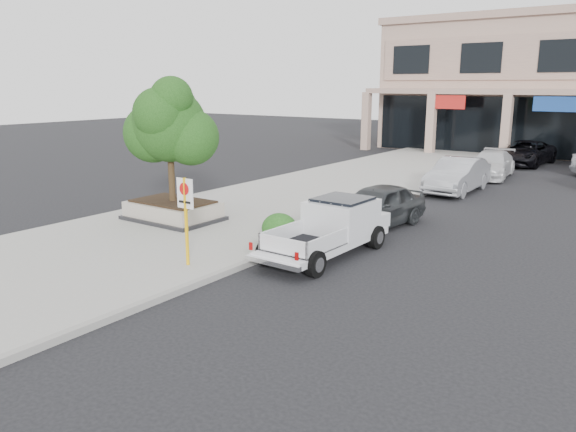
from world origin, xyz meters
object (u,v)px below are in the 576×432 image
object	(u,v)px
planter	(173,210)
pickup_truck	(325,230)
curb_car_b	(457,175)
curb_car_a	(376,206)
planter_tree	(175,125)
curb_car_c	(491,164)
curb_car_d	(525,153)
no_parking_sign	(186,209)

from	to	relation	value
planter	pickup_truck	bearing A→B (deg)	-1.41
curb_car_b	planter	bearing A→B (deg)	-117.52
planter	curb_car_a	xyz separation A→B (m)	(5.99, 3.66, 0.26)
planter_tree	curb_car_c	world-z (taller)	planter_tree
planter_tree	curb_car_a	world-z (taller)	planter_tree
planter	planter_tree	bearing A→B (deg)	48.97
planter	curb_car_a	distance (m)	7.03
planter	planter_tree	world-z (taller)	planter_tree
planter	planter_tree	size ratio (longest dim) A/B	0.80
curb_car_a	curb_car_d	distance (m)	18.89
no_parking_sign	curb_car_a	size ratio (longest dim) A/B	0.54
pickup_truck	curb_car_b	size ratio (longest dim) A/B	1.06
no_parking_sign	curb_car_d	distance (m)	25.96
planter	curb_car_a	size ratio (longest dim) A/B	0.75
pickup_truck	curb_car_c	xyz separation A→B (m)	(-0.29, 16.83, -0.09)
pickup_truck	curb_car_b	xyz separation A→B (m)	(-0.30, 11.71, -0.01)
planter_tree	curb_car_a	xyz separation A→B (m)	(5.86, 3.51, -2.68)
planter_tree	planter	bearing A→B (deg)	-131.03
curb_car_d	curb_car_b	bearing A→B (deg)	-87.25
planter_tree	curb_car_d	size ratio (longest dim) A/B	0.76
no_parking_sign	curb_car_c	xyz separation A→B (m)	(1.97, 19.97, -0.95)
no_parking_sign	curb_car_c	distance (m)	20.08
planter_tree	curb_car_c	xyz separation A→B (m)	(5.90, 16.52, -2.73)
curb_car_a	planter_tree	bearing A→B (deg)	-142.25
pickup_truck	curb_car_a	world-z (taller)	pickup_truck
planter	pickup_truck	xyz separation A→B (m)	(6.32, -0.16, 0.30)
no_parking_sign	curb_car_c	size ratio (longest dim) A/B	0.49
curb_car_a	curb_car_b	world-z (taller)	curb_car_b
curb_car_b	curb_car_d	xyz separation A→B (m)	(0.31, 10.98, -0.04)
planter	curb_car_c	bearing A→B (deg)	70.11
pickup_truck	planter_tree	bearing A→B (deg)	178.45
curb_car_a	curb_car_d	size ratio (longest dim) A/B	0.82
pickup_truck	curb_car_a	xyz separation A→B (m)	(-0.33, 3.82, -0.05)
planter	curb_car_c	size ratio (longest dim) A/B	0.68
planter_tree	curb_car_b	distance (m)	13.10
pickup_truck	curb_car_d	bearing A→B (deg)	91.29
planter_tree	curb_car_b	xyz separation A→B (m)	(5.89, 11.41, -2.64)
pickup_truck	curb_car_c	size ratio (longest dim) A/B	1.05
pickup_truck	curb_car_d	world-z (taller)	pickup_truck
no_parking_sign	curb_car_b	xyz separation A→B (m)	(1.96, 14.86, -0.86)
pickup_truck	curb_car_a	distance (m)	3.83
curb_car_b	no_parking_sign	bearing A→B (deg)	-97.51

